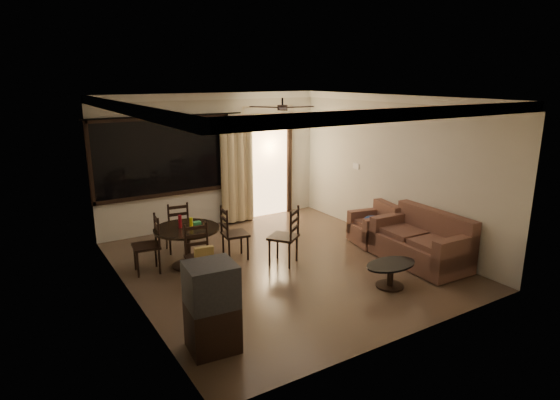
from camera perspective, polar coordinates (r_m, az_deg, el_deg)
ground at (r=8.09m, az=0.27°, el=-7.87°), size 5.50×5.50×0.00m
room_shell at (r=9.38m, az=-2.40°, el=6.91°), size 5.50×6.70×5.50m
dining_table at (r=8.00m, az=-11.27°, el=-4.30°), size 1.09×1.09×0.90m
dining_chair_west at (r=8.00m, az=-15.83°, el=-6.55°), size 0.47×0.47×0.95m
dining_chair_east at (r=8.30m, az=-5.55°, el=-5.26°), size 0.47×0.47×0.95m
dining_chair_south at (r=7.31m, az=-9.61°, el=-8.08°), size 0.47×0.52×0.95m
dining_chair_north at (r=8.81m, az=-12.39°, el=-4.33°), size 0.47×0.47×0.95m
tv_cabinet at (r=5.61m, az=-8.29°, el=-12.78°), size 0.62×0.56×1.08m
sofa at (r=8.40m, az=17.02°, el=-5.10°), size 0.95×1.69×0.88m
armchair at (r=9.18m, az=11.58°, el=-3.30°), size 0.89×0.89×0.76m
coffee_table at (r=7.39m, az=13.32°, el=-8.46°), size 0.87×0.52×0.38m
side_chair at (r=8.03m, az=0.50°, el=-5.74°), size 0.62×0.62×1.01m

